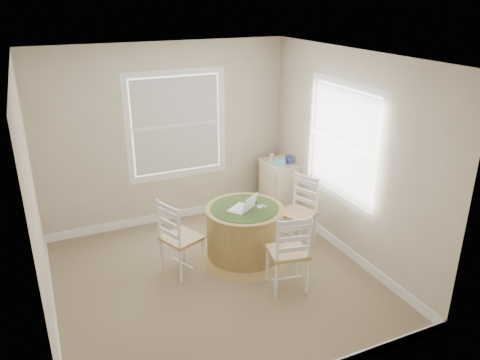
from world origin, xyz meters
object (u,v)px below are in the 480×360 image
round_table (245,231)px  chair_right (297,213)px  chair_left (181,238)px  chair_near (288,251)px  corner_chest (279,187)px  laptop (243,207)px

round_table → chair_right: (0.77, 0.01, 0.09)m
chair_left → chair_near: 1.28m
chair_near → corner_chest: chair_near is taller
chair_near → laptop: size_ratio=2.34×
chair_near → laptop: chair_near is taller
chair_left → laptop: bearing=-114.8°
chair_right → corner_chest: 1.07m
round_table → chair_left: (-0.83, 0.00, 0.09)m
laptop → corner_chest: bearing=-171.1°
laptop → chair_right: bearing=147.9°
chair_left → corner_chest: chair_left is taller
chair_near → chair_right: 1.01m
chair_right → corner_chest: (0.30, 1.03, -0.07)m
chair_left → laptop: size_ratio=2.34×
chair_left → round_table: bearing=-112.5°
laptop → corner_chest: 1.58m
corner_chest → chair_right: bearing=-108.5°
round_table → laptop: (-0.04, -0.03, 0.35)m
round_table → laptop: 0.35m
chair_left → corner_chest: 2.17m
round_table → laptop: bearing=-148.1°
chair_right → laptop: bearing=-109.8°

